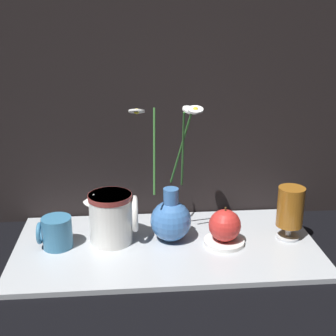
# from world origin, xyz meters

# --- Properties ---
(ground_plane) EXTENTS (6.00, 6.00, 0.00)m
(ground_plane) POSITION_xyz_m (0.00, 0.00, 0.00)
(ground_plane) COLOR black
(shelf) EXTENTS (0.71, 0.36, 0.01)m
(shelf) POSITION_xyz_m (0.00, 0.00, 0.01)
(shelf) COLOR #B2B7BC
(shelf) RESTS_ON ground_plane
(backdrop_wall) EXTENTS (1.21, 0.02, 1.10)m
(backdrop_wall) POSITION_xyz_m (0.00, 0.19, 0.55)
(backdrop_wall) COLOR black
(backdrop_wall) RESTS_ON ground_plane
(vase_with_flowers) EXTENTS (0.17, 0.11, 0.33)m
(vase_with_flowers) POSITION_xyz_m (0.01, 0.03, 0.07)
(vase_with_flowers) COLOR #3F72B7
(vase_with_flowers) RESTS_ON shelf
(yellow_mug) EXTENTS (0.08, 0.07, 0.07)m
(yellow_mug) POSITION_xyz_m (-0.26, 0.01, 0.05)
(yellow_mug) COLOR teal
(yellow_mug) RESTS_ON shelf
(ceramic_pitcher) EXTENTS (0.13, 0.10, 0.13)m
(ceramic_pitcher) POSITION_xyz_m (-0.13, 0.03, 0.08)
(ceramic_pitcher) COLOR white
(ceramic_pitcher) RESTS_ON shelf
(tea_glass) EXTENTS (0.06, 0.06, 0.13)m
(tea_glass) POSITION_xyz_m (0.30, 0.01, 0.09)
(tea_glass) COLOR silver
(tea_glass) RESTS_ON shelf
(saucer_plate) EXTENTS (0.10, 0.10, 0.01)m
(saucer_plate) POSITION_xyz_m (0.14, -0.01, 0.02)
(saucer_plate) COLOR white
(saucer_plate) RESTS_ON shelf
(orange_fruit) EXTENTS (0.08, 0.08, 0.08)m
(orange_fruit) POSITION_xyz_m (0.14, -0.01, 0.06)
(orange_fruit) COLOR red
(orange_fruit) RESTS_ON saucer_plate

